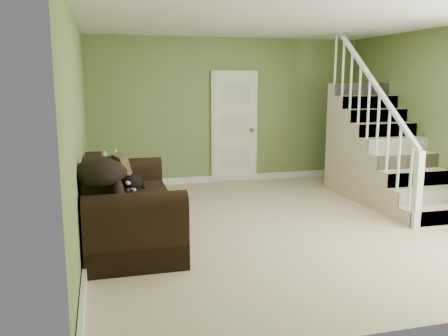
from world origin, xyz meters
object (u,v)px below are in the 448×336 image
sofa (126,209)px  side_table (112,187)px  cat (134,182)px  banana (145,205)px

sofa → side_table: size_ratio=2.69×
cat → side_table: bearing=124.2°
sofa → cat: size_ratio=4.53×
side_table → banana: size_ratio=4.69×
sofa → side_table: (-0.12, 1.40, -0.03)m
side_table → banana: side_table is taller
side_table → banana: (0.31, -1.90, 0.20)m
banana → side_table: bearing=66.2°
side_table → sofa: bearing=-84.9°
sofa → cat: (0.13, 0.37, 0.24)m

